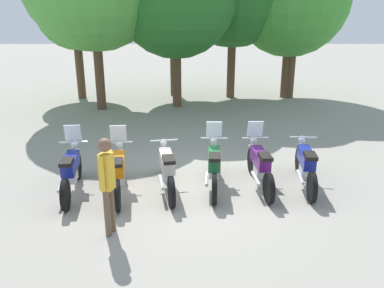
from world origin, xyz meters
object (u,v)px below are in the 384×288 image
motorcycle_0 (72,170)px  motorcycle_1 (120,170)px  motorcycle_4 (261,165)px  motorcycle_5 (307,165)px  person_0 (108,179)px  motorcycle_3 (215,165)px  motorcycle_2 (168,168)px  tree_0 (76,10)px

motorcycle_0 → motorcycle_1: 1.03m
motorcycle_4 → motorcycle_5: (1.04, 0.04, -0.01)m
motorcycle_0 → motorcycle_1: same height
motorcycle_1 → motorcycle_4: size_ratio=1.00×
motorcycle_1 → motorcycle_4: 3.11m
person_0 → motorcycle_5: bearing=43.8°
motorcycle_0 → motorcycle_3: (3.10, 0.28, 0.00)m
motorcycle_1 → person_0: person_0 is taller
motorcycle_2 → person_0: 2.10m
motorcycle_1 → motorcycle_2: bearing=-89.2°
motorcycle_4 → motorcycle_2: bearing=90.8°
motorcycle_1 → tree_0: tree_0 is taller
motorcycle_3 → person_0: size_ratio=1.23×
motorcycle_0 → motorcycle_2: motorcycle_0 is taller
motorcycle_4 → motorcycle_5: 1.04m
motorcycle_1 → motorcycle_3: 2.09m
motorcycle_3 → motorcycle_4: size_ratio=1.00×
motorcycle_1 → motorcycle_2: (1.03, 0.15, -0.01)m
motorcycle_1 → motorcycle_2: size_ratio=1.00×
motorcycle_4 → tree_0: tree_0 is taller
motorcycle_0 → motorcycle_3: size_ratio=1.00×
person_0 → tree_0: size_ratio=0.33×
motorcycle_4 → tree_0: (-6.51, 9.49, 3.26)m
motorcycle_2 → motorcycle_4: size_ratio=0.99×
motorcycle_0 → tree_0: 10.60m
motorcycle_1 → motorcycle_4: (3.09, 0.33, 0.00)m
motorcycle_2 → motorcycle_3: motorcycle_3 is taller
motorcycle_3 → motorcycle_4: 1.03m
motorcycle_0 → person_0: bearing=-152.5°
motorcycle_3 → motorcycle_5: 2.06m
motorcycle_2 → motorcycle_5: 3.11m
motorcycle_0 → motorcycle_5: (5.16, 0.35, -0.01)m
motorcycle_2 → motorcycle_4: bearing=-94.5°
motorcycle_0 → motorcycle_3: bearing=-91.9°
motorcycle_3 → motorcycle_1: bearing=100.8°
motorcycle_3 → motorcycle_5: bearing=-86.0°
motorcycle_3 → tree_0: size_ratio=0.40×
motorcycle_0 → motorcycle_2: (2.06, 0.12, -0.01)m
motorcycle_0 → motorcycle_3: 3.11m
motorcycle_0 → motorcycle_1: bearing=-98.6°
motorcycle_1 → tree_0: (-3.42, 9.82, 3.26)m
motorcycle_4 → tree_0: 11.96m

